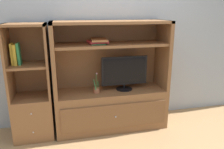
{
  "coord_description": "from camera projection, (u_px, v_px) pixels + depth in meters",
  "views": [
    {
      "loc": [
        -0.66,
        -2.53,
        1.7
      ],
      "look_at": [
        0.0,
        0.35,
        0.83
      ],
      "focal_mm": 35.44,
      "sensor_mm": 36.0,
      "label": 1
    }
  ],
  "objects": [
    {
      "name": "bookshelf_tall",
      "position": [
        33.0,
        102.0,
        2.99
      ],
      "size": [
        0.51,
        0.48,
        1.54
      ],
      "color": "brown",
      "rests_on": "ground_plane"
    },
    {
      "name": "upright_book_row",
      "position": [
        16.0,
        54.0,
        2.77
      ],
      "size": [
        0.11,
        0.16,
        0.28
      ],
      "color": "gold",
      "rests_on": "bookshelf_tall"
    },
    {
      "name": "painted_rear_wall",
      "position": [
        106.0,
        31.0,
        3.3
      ],
      "size": [
        6.0,
        0.1,
        2.8
      ],
      "primitive_type": "cube",
      "color": "#9EA8B2",
      "rests_on": "ground_plane"
    },
    {
      "name": "magazine_stack",
      "position": [
        98.0,
        41.0,
        2.95
      ],
      "size": [
        0.27,
        0.35,
        0.07
      ],
      "color": "#338C4C",
      "rests_on": "media_console"
    },
    {
      "name": "media_console",
      "position": [
        111.0,
        96.0,
        3.23
      ],
      "size": [
        1.6,
        0.54,
        1.56
      ],
      "color": "brown",
      "rests_on": "ground_plane"
    },
    {
      "name": "potted_plant",
      "position": [
        96.0,
        90.0,
        3.09
      ],
      "size": [
        0.09,
        0.12,
        0.29
      ],
      "color": "#B26642",
      "rests_on": "media_console"
    },
    {
      "name": "tv_monitor",
      "position": [
        124.0,
        72.0,
        3.16
      ],
      "size": [
        0.67,
        0.23,
        0.49
      ],
      "color": "black",
      "rests_on": "media_console"
    },
    {
      "name": "ground_plane",
      "position": [
        118.0,
        140.0,
        2.99
      ],
      "size": [
        8.0,
        8.0,
        0.0
      ],
      "primitive_type": "plane",
      "color": "tan"
    }
  ]
}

